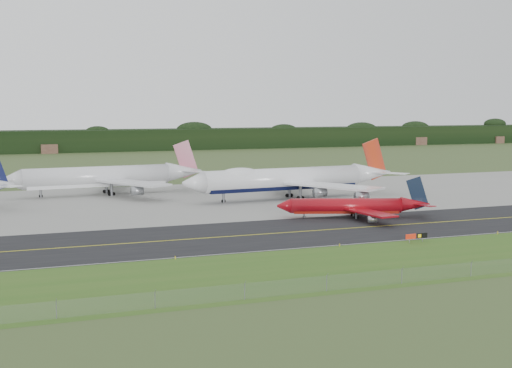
% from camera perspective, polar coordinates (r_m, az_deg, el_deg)
% --- Properties ---
extents(ground, '(600.00, 600.00, 0.00)m').
position_cam_1_polar(ground, '(149.59, 3.66, -3.52)').
color(ground, '#425025').
rests_on(ground, ground).
extents(grass_verge, '(400.00, 30.00, 0.01)m').
position_cam_1_polar(grass_verge, '(119.21, 10.67, -6.14)').
color(grass_verge, '#325C1B').
rests_on(grass_verge, ground).
extents(taxiway, '(400.00, 32.00, 0.02)m').
position_cam_1_polar(taxiway, '(146.02, 4.31, -3.77)').
color(taxiway, black).
rests_on(taxiway, ground).
extents(apron, '(400.00, 78.00, 0.01)m').
position_cam_1_polar(apron, '(196.63, -2.50, -1.16)').
color(apron, gray).
rests_on(apron, ground).
extents(taxiway_centreline, '(400.00, 0.40, 0.00)m').
position_cam_1_polar(taxiway_centreline, '(146.01, 4.31, -3.76)').
color(taxiway_centreline, yellow).
rests_on(taxiway_centreline, taxiway).
extents(taxiway_edge_line, '(400.00, 0.25, 0.00)m').
position_cam_1_polar(taxiway_edge_line, '(132.38, 7.16, -4.83)').
color(taxiway_edge_line, silver).
rests_on(taxiway_edge_line, taxiway).
extents(perimeter_fence, '(320.00, 0.10, 320.00)m').
position_cam_1_polar(perimeter_fence, '(108.39, 14.29, -6.88)').
color(perimeter_fence, slate).
rests_on(perimeter_fence, ground).
extents(horizon_treeline, '(700.00, 25.00, 12.00)m').
position_cam_1_polar(horizon_treeline, '(412.96, -12.27, 3.35)').
color(horizon_treeline, black).
rests_on(horizon_treeline, ground).
extents(jet_ba_747, '(64.37, 53.17, 16.18)m').
position_cam_1_polar(jet_ba_747, '(195.22, 2.77, 0.41)').
color(jet_ba_747, white).
rests_on(jet_ba_747, ground).
extents(jet_red_737, '(34.18, 27.10, 9.48)m').
position_cam_1_polar(jet_red_737, '(164.07, 7.88, -1.78)').
color(jet_red_737, maroon).
rests_on(jet_red_737, ground).
extents(jet_star_tail, '(57.76, 48.25, 15.23)m').
position_cam_1_polar(jet_star_tail, '(209.25, -11.77, 0.56)').
color(jet_star_tail, silver).
rests_on(jet_star_tail, ground).
extents(taxiway_sign, '(4.88, 0.53, 1.63)m').
position_cam_1_polar(taxiway_sign, '(136.96, 12.71, -4.09)').
color(taxiway_sign, slate).
rests_on(taxiway_sign, ground).
extents(edge_marker_left, '(0.16, 0.16, 0.50)m').
position_cam_1_polar(edge_marker_left, '(119.91, -6.47, -5.88)').
color(edge_marker_left, yellow).
rests_on(edge_marker_left, ground).
extents(edge_marker_center, '(0.16, 0.16, 0.50)m').
position_cam_1_polar(edge_marker_center, '(130.68, 6.70, -4.87)').
color(edge_marker_center, yellow).
rests_on(edge_marker_center, ground).
extents(edge_marker_right, '(0.16, 0.16, 0.50)m').
position_cam_1_polar(edge_marker_right, '(150.04, 18.77, -3.72)').
color(edge_marker_right, yellow).
rests_on(edge_marker_right, ground).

